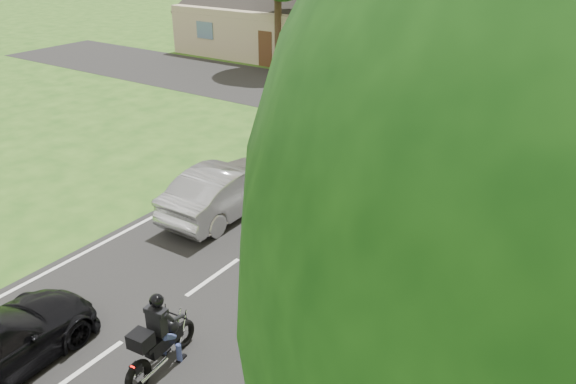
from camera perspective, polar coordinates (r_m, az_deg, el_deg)
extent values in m
plane|color=#244E16|center=(14.60, -7.57, -8.57)|extent=(140.00, 140.00, 0.00)
cube|color=black|center=(22.14, 9.67, 3.56)|extent=(8.00, 100.00, 0.01)
cube|color=black|center=(27.43, 15.08, 7.34)|extent=(60.00, 7.00, 0.01)
torus|color=black|center=(12.42, -10.51, -13.97)|extent=(0.19, 0.63, 0.62)
torus|color=black|center=(11.65, -14.98, -17.62)|extent=(0.21, 0.69, 0.68)
cube|color=black|center=(11.89, -12.48, -14.48)|extent=(0.35, 0.91, 0.28)
sphere|color=black|center=(11.92, -11.82, -13.25)|extent=(0.32, 0.32, 0.32)
cube|color=black|center=(11.61, -13.63, -14.70)|extent=(0.37, 0.54, 0.09)
cube|color=#FF0C07|center=(11.40, -15.51, -16.79)|extent=(0.10, 0.04, 0.05)
cylinder|color=silver|center=(11.73, -13.44, -17.21)|extent=(0.16, 0.75, 0.08)
cylinder|color=black|center=(11.93, -11.31, -12.15)|extent=(0.58, 0.09, 0.03)
cube|color=black|center=(11.28, -14.74, -14.35)|extent=(0.45, 0.41, 0.30)
cube|color=black|center=(11.46, -13.22, -12.65)|extent=(0.39, 0.24, 0.56)
sphere|color=black|center=(11.24, -13.22, -10.70)|extent=(0.28, 0.28, 0.28)
cylinder|color=navy|center=(12.34, -12.56, -15.07)|extent=(0.12, 0.12, 0.42)
cylinder|color=navy|center=(12.12, -11.01, -15.76)|extent=(0.12, 0.12, 0.42)
imported|color=black|center=(20.55, 13.56, 3.30)|extent=(2.30, 4.50, 1.22)
imported|color=#A5A5AA|center=(17.35, -6.17, 0.34)|extent=(1.75, 4.80, 1.57)
imported|color=#AAADB2|center=(21.47, 2.27, 5.57)|extent=(2.03, 4.84, 1.64)
cylinder|color=black|center=(23.63, 26.20, 10.36)|extent=(0.20, 0.20, 6.00)
cylinder|color=black|center=(23.72, 20.81, 17.79)|extent=(5.40, 0.14, 0.14)
imported|color=black|center=(23.91, 19.41, 16.70)|extent=(0.16, 0.36, 1.00)
imported|color=black|center=(24.87, 12.51, 17.78)|extent=(0.16, 0.36, 1.00)
sphere|color=#FF0C07|center=(23.70, 19.40, 17.45)|extent=(0.16, 0.16, 0.16)
sphere|color=#FF0C07|center=(24.67, 12.41, 18.50)|extent=(0.16, 0.16, 0.16)
cylinder|color=black|center=(30.50, 7.62, 15.54)|extent=(0.20, 0.20, 6.00)
cylinder|color=brown|center=(7.82, 15.64, 1.04)|extent=(0.28, 0.28, 10.00)
cylinder|color=slate|center=(14.29, 14.96, -5.38)|extent=(0.05, 0.05, 2.00)
cube|color=silver|center=(13.84, 15.33, -2.22)|extent=(0.55, 0.04, 0.45)
cylinder|color=slate|center=(21.37, 23.00, 3.89)|extent=(0.05, 0.05, 2.00)
cube|color=#0C591E|center=(21.06, 23.39, 6.14)|extent=(0.55, 0.04, 0.45)
cylinder|color=#332316|center=(35.65, -1.02, 17.28)|extent=(0.44, 0.44, 6.16)
cube|color=tan|center=(41.39, -2.41, 16.32)|extent=(10.00, 8.00, 3.20)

